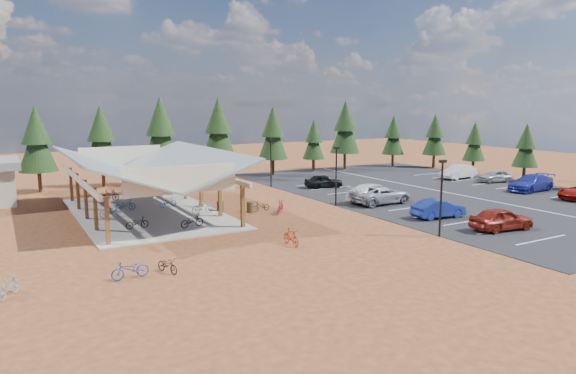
% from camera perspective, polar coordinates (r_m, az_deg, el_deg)
% --- Properties ---
extents(ground, '(140.00, 140.00, 0.00)m').
position_cam_1_polar(ground, '(40.38, 1.12, -3.29)').
color(ground, '#5A2717').
rests_on(ground, ground).
extents(asphalt_lot, '(27.00, 44.00, 0.04)m').
position_cam_1_polar(asphalt_lot, '(54.16, 16.48, -0.45)').
color(asphalt_lot, black).
rests_on(asphalt_lot, ground).
extents(concrete_pad, '(10.60, 18.60, 0.10)m').
position_cam_1_polar(concrete_pad, '(42.98, -15.35, -2.79)').
color(concrete_pad, gray).
rests_on(concrete_pad, ground).
extents(bike_pavilion, '(11.65, 19.40, 4.97)m').
position_cam_1_polar(bike_pavilion, '(42.38, -15.57, 2.21)').
color(bike_pavilion, brown).
rests_on(bike_pavilion, concrete_pad).
extents(lamp_post_0, '(0.50, 0.25, 5.14)m').
position_cam_1_polar(lamp_post_0, '(35.19, 16.67, -0.60)').
color(lamp_post_0, black).
rests_on(lamp_post_0, ground).
extents(lamp_post_1, '(0.50, 0.25, 5.14)m').
position_cam_1_polar(lamp_post_1, '(44.21, 5.37, 1.67)').
color(lamp_post_1, black).
rests_on(lamp_post_1, ground).
extents(lamp_post_2, '(0.50, 0.25, 5.14)m').
position_cam_1_polar(lamp_post_2, '(54.39, -1.92, 3.11)').
color(lamp_post_2, black).
rests_on(lamp_post_2, ground).
extents(trash_bin_0, '(0.60, 0.60, 0.90)m').
position_cam_1_polar(trash_bin_0, '(41.79, -4.22, -2.26)').
color(trash_bin_0, '#483619').
rests_on(trash_bin_0, ground).
extents(trash_bin_1, '(0.60, 0.60, 0.90)m').
position_cam_1_polar(trash_bin_1, '(42.42, -7.50, -2.14)').
color(trash_bin_1, '#483619').
rests_on(trash_bin_1, ground).
extents(pine_1, '(3.71, 3.71, 8.63)m').
position_cam_1_polar(pine_1, '(56.57, -26.15, 4.75)').
color(pine_1, '#382314').
rests_on(pine_1, ground).
extents(pine_2, '(3.74, 3.74, 8.72)m').
position_cam_1_polar(pine_2, '(57.58, -20.05, 5.24)').
color(pine_2, '#382314').
rests_on(pine_2, ground).
extents(pine_3, '(4.11, 4.11, 9.57)m').
position_cam_1_polar(pine_3, '(57.10, -13.96, 6.02)').
color(pine_3, '#382314').
rests_on(pine_3, ground).
extents(pine_4, '(4.12, 4.12, 9.59)m').
position_cam_1_polar(pine_4, '(60.78, -7.74, 6.39)').
color(pine_4, '#382314').
rests_on(pine_4, ground).
extents(pine_5, '(3.67, 3.67, 8.55)m').
position_cam_1_polar(pine_5, '(63.06, -1.69, 5.99)').
color(pine_5, '#382314').
rests_on(pine_5, ground).
extents(pine_6, '(2.92, 2.92, 6.79)m').
position_cam_1_polar(pine_6, '(67.18, 2.87, 5.26)').
color(pine_6, '#382314').
rests_on(pine_6, ground).
extents(pine_7, '(3.98, 3.98, 9.26)m').
position_cam_1_polar(pine_7, '(69.58, 6.38, 6.60)').
color(pine_7, '#382314').
rests_on(pine_7, ground).
extents(pine_8, '(3.11, 3.11, 7.25)m').
position_cam_1_polar(pine_8, '(73.93, 11.63, 5.65)').
color(pine_8, '#382314').
rests_on(pine_8, ground).
extents(pine_11, '(2.84, 2.84, 6.62)m').
position_cam_1_polar(pine_11, '(64.89, 24.93, 4.19)').
color(pine_11, '#382314').
rests_on(pine_11, ground).
extents(pine_12, '(2.82, 2.82, 6.57)m').
position_cam_1_polar(pine_12, '(69.80, 20.00, 4.75)').
color(pine_12, '#382314').
rests_on(pine_12, ground).
extents(pine_13, '(3.22, 3.22, 7.50)m').
position_cam_1_polar(pine_13, '(73.93, 15.99, 5.61)').
color(pine_13, '#382314').
rests_on(pine_13, ground).
extents(bike_0, '(1.61, 0.60, 0.84)m').
position_cam_1_polar(bike_0, '(37.53, -16.43, -3.83)').
color(bike_0, black).
rests_on(bike_0, concrete_pad).
extents(bike_1, '(1.78, 0.76, 1.04)m').
position_cam_1_polar(bike_1, '(41.85, -19.12, -2.50)').
color(bike_1, '#9A9CA2').
rests_on(bike_1, concrete_pad).
extents(bike_2, '(1.81, 0.88, 0.91)m').
position_cam_1_polar(bike_2, '(44.02, -17.65, -1.95)').
color(bike_2, navy).
rests_on(bike_2, concrete_pad).
extents(bike_3, '(1.85, 0.90, 1.07)m').
position_cam_1_polar(bike_3, '(48.58, -19.19, -0.92)').
color(bike_3, maroon).
rests_on(bike_3, concrete_pad).
extents(bike_4, '(1.84, 0.92, 0.93)m').
position_cam_1_polar(bike_4, '(37.02, -10.62, -3.71)').
color(bike_4, black).
rests_on(bike_4, concrete_pad).
extents(bike_5, '(1.85, 0.56, 1.11)m').
position_cam_1_polar(bike_5, '(41.34, -9.46, -2.20)').
color(bike_5, '#94969C').
rests_on(bike_5, concrete_pad).
extents(bike_6, '(1.68, 0.91, 0.84)m').
position_cam_1_polar(bike_6, '(44.66, -13.20, -1.65)').
color(bike_6, '#223398').
rests_on(bike_6, concrete_pad).
extents(bike_7, '(1.53, 0.73, 0.89)m').
position_cam_1_polar(bike_7, '(49.90, -14.29, -0.54)').
color(bike_7, maroon).
rests_on(bike_7, concrete_pad).
extents(bike_8, '(1.07, 1.70, 0.84)m').
position_cam_1_polar(bike_8, '(27.81, -13.24, -8.43)').
color(bike_8, black).
rests_on(bike_8, ground).
extents(bike_9, '(1.28, 1.62, 0.98)m').
position_cam_1_polar(bike_9, '(27.01, -28.60, -9.71)').
color(bike_9, gray).
rests_on(bike_9, ground).
extents(bike_10, '(1.97, 0.83, 1.01)m').
position_cam_1_polar(bike_10, '(27.35, -17.12, -8.72)').
color(bike_10, '#1D3697').
rests_on(bike_10, ground).
extents(bike_11, '(0.52, 1.80, 1.08)m').
position_cam_1_polar(bike_11, '(32.16, 0.34, -5.55)').
color(bike_11, '#9D1F0E').
rests_on(bike_11, ground).
extents(bike_15, '(1.62, 1.67, 1.09)m').
position_cam_1_polar(bike_15, '(41.42, -0.87, -2.21)').
color(bike_15, maroon).
rests_on(bike_15, ground).
extents(bike_16, '(1.69, 0.82, 0.85)m').
position_cam_1_polar(bike_16, '(42.26, -2.99, -2.15)').
color(bike_16, black).
rests_on(bike_16, ground).
extents(car_0, '(4.83, 2.47, 1.58)m').
position_cam_1_polar(car_0, '(38.79, 22.62, -3.28)').
color(car_0, maroon).
rests_on(car_0, asphalt_lot).
extents(car_1, '(4.47, 1.91, 1.43)m').
position_cam_1_polar(car_1, '(41.31, 16.38, -2.32)').
color(car_1, navy).
rests_on(car_1, asphalt_lot).
extents(car_2, '(5.81, 2.82, 1.59)m').
position_cam_1_polar(car_2, '(46.04, 10.29, -0.83)').
color(car_2, gray).
rests_on(car_2, asphalt_lot).
extents(car_3, '(5.84, 3.00, 1.62)m').
position_cam_1_polar(car_3, '(46.84, 9.52, -0.62)').
color(car_3, white).
rests_on(car_3, asphalt_lot).
extents(car_4, '(4.25, 2.38, 1.37)m').
position_cam_1_polar(car_4, '(54.12, 3.98, 0.66)').
color(car_4, black).
rests_on(car_4, asphalt_lot).
extents(car_7, '(5.84, 2.75, 1.65)m').
position_cam_1_polar(car_7, '(57.41, 25.39, 0.42)').
color(car_7, navy).
rests_on(car_7, asphalt_lot).
extents(car_8, '(4.29, 2.40, 1.38)m').
position_cam_1_polar(car_8, '(62.30, 22.01, 1.13)').
color(car_8, gray).
rests_on(car_8, asphalt_lot).
extents(car_9, '(5.14, 2.32, 1.64)m').
position_cam_1_polar(car_9, '(63.80, 18.43, 1.62)').
color(car_9, silver).
rests_on(car_9, asphalt_lot).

